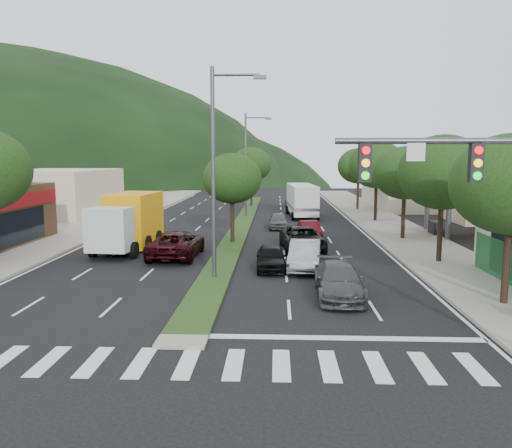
{
  "coord_description": "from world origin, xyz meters",
  "views": [
    {
      "loc": [
        2.98,
        -15.52,
        5.86
      ],
      "look_at": [
        1.84,
        12.34,
        2.11
      ],
      "focal_mm": 35.0,
      "sensor_mm": 36.0,
      "label": 1
    }
  ],
  "objects_px": {
    "tree_r_b": "(443,172)",
    "motorhome": "(302,200)",
    "car_queue_c": "(309,230)",
    "box_truck": "(130,223)",
    "tree_med_far": "(251,164)",
    "streetlight_near": "(217,163)",
    "suv_maroon": "(177,244)",
    "car_queue_b": "(339,281)",
    "sedan_silver": "(305,255)",
    "car_queue_a": "(271,258)",
    "tree_r_a": "(512,184)",
    "streetlight_mid": "(248,160)",
    "tree_med_near": "(232,179)",
    "tree_r_d": "(377,165)",
    "tree_r_e": "(359,166)",
    "car_queue_f": "(294,201)",
    "car_queue_e": "(278,221)",
    "traffic_signal": "(495,201)",
    "tree_r_c": "(405,173)",
    "car_queue_d": "(302,239)"
  },
  "relations": [
    {
      "from": "car_queue_d",
      "to": "car_queue_f",
      "type": "bearing_deg",
      "value": 84.09
    },
    {
      "from": "car_queue_a",
      "to": "tree_med_far",
      "type": "bearing_deg",
      "value": 92.09
    },
    {
      "from": "car_queue_a",
      "to": "car_queue_e",
      "type": "relative_size",
      "value": 0.99
    },
    {
      "from": "tree_med_far",
      "to": "sedan_silver",
      "type": "height_order",
      "value": "tree_med_far"
    },
    {
      "from": "tree_r_a",
      "to": "motorhome",
      "type": "xyz_separation_m",
      "value": [
        -6.5,
        29.71,
        -3.14
      ]
    },
    {
      "from": "car_queue_a",
      "to": "box_truck",
      "type": "bearing_deg",
      "value": 146.64
    },
    {
      "from": "tree_r_a",
      "to": "streetlight_mid",
      "type": "xyz_separation_m",
      "value": [
        -11.79,
        29.0,
        0.76
      ]
    },
    {
      "from": "tree_r_e",
      "to": "car_queue_f",
      "type": "relative_size",
      "value": 1.49
    },
    {
      "from": "tree_r_b",
      "to": "motorhome",
      "type": "relative_size",
      "value": 0.83
    },
    {
      "from": "streetlight_mid",
      "to": "car_queue_b",
      "type": "distance_m",
      "value": 28.82
    },
    {
      "from": "traffic_signal",
      "to": "suv_maroon",
      "type": "relative_size",
      "value": 1.23
    },
    {
      "from": "streetlight_near",
      "to": "car_queue_e",
      "type": "bearing_deg",
      "value": 80.38
    },
    {
      "from": "tree_r_d",
      "to": "box_truck",
      "type": "bearing_deg",
      "value": -141.72
    },
    {
      "from": "tree_r_c",
      "to": "streetlight_near",
      "type": "xyz_separation_m",
      "value": [
        -11.79,
        -12.0,
        0.84
      ]
    },
    {
      "from": "tree_r_a",
      "to": "tree_r_b",
      "type": "bearing_deg",
      "value": 90.0
    },
    {
      "from": "sedan_silver",
      "to": "car_queue_b",
      "type": "relative_size",
      "value": 0.95
    },
    {
      "from": "suv_maroon",
      "to": "car_queue_b",
      "type": "relative_size",
      "value": 1.2
    },
    {
      "from": "tree_med_far",
      "to": "motorhome",
      "type": "bearing_deg",
      "value": -61.87
    },
    {
      "from": "car_queue_c",
      "to": "box_truck",
      "type": "relative_size",
      "value": 0.52
    },
    {
      "from": "suv_maroon",
      "to": "tree_r_a",
      "type": "bearing_deg",
      "value": 149.46
    },
    {
      "from": "tree_r_e",
      "to": "car_queue_b",
      "type": "distance_m",
      "value": 35.7
    },
    {
      "from": "sedan_silver",
      "to": "car_queue_e",
      "type": "relative_size",
      "value": 1.18
    },
    {
      "from": "tree_r_a",
      "to": "suv_maroon",
      "type": "bearing_deg",
      "value": 148.17
    },
    {
      "from": "tree_r_e",
      "to": "streetlight_mid",
      "type": "distance_m",
      "value": 13.73
    },
    {
      "from": "tree_med_far",
      "to": "streetlight_mid",
      "type": "xyz_separation_m",
      "value": [
        0.21,
        -11.0,
        0.58
      ]
    },
    {
      "from": "tree_r_b",
      "to": "sedan_silver",
      "type": "bearing_deg",
      "value": -167.53
    },
    {
      "from": "tree_med_near",
      "to": "car_queue_e",
      "type": "xyz_separation_m",
      "value": [
        3.15,
        7.4,
        -3.78
      ]
    },
    {
      "from": "tree_med_near",
      "to": "car_queue_d",
      "type": "distance_m",
      "value": 6.46
    },
    {
      "from": "car_queue_b",
      "to": "motorhome",
      "type": "relative_size",
      "value": 0.57
    },
    {
      "from": "car_queue_b",
      "to": "car_queue_c",
      "type": "height_order",
      "value": "car_queue_b"
    },
    {
      "from": "suv_maroon",
      "to": "motorhome",
      "type": "bearing_deg",
      "value": -110.95
    },
    {
      "from": "tree_med_far",
      "to": "suv_maroon",
      "type": "distance_m",
      "value": 31.18
    },
    {
      "from": "tree_med_near",
      "to": "streetlight_mid",
      "type": "height_order",
      "value": "streetlight_mid"
    },
    {
      "from": "suv_maroon",
      "to": "car_queue_b",
      "type": "distance_m",
      "value": 11.77
    },
    {
      "from": "tree_r_d",
      "to": "tree_med_near",
      "type": "relative_size",
      "value": 1.19
    },
    {
      "from": "traffic_signal",
      "to": "streetlight_mid",
      "type": "xyz_separation_m",
      "value": [
        -8.82,
        34.54,
        0.94
      ]
    },
    {
      "from": "tree_r_a",
      "to": "box_truck",
      "type": "distance_m",
      "value": 21.89
    },
    {
      "from": "tree_med_near",
      "to": "car_queue_a",
      "type": "height_order",
      "value": "tree_med_near"
    },
    {
      "from": "car_queue_d",
      "to": "car_queue_b",
      "type": "bearing_deg",
      "value": -89.38
    },
    {
      "from": "tree_med_far",
      "to": "streetlight_near",
      "type": "relative_size",
      "value": 0.69
    },
    {
      "from": "streetlight_near",
      "to": "suv_maroon",
      "type": "bearing_deg",
      "value": 120.48
    },
    {
      "from": "tree_r_e",
      "to": "tree_r_d",
      "type": "bearing_deg",
      "value": -90.0
    },
    {
      "from": "tree_med_near",
      "to": "car_queue_f",
      "type": "relative_size",
      "value": 1.34
    },
    {
      "from": "tree_r_a",
      "to": "tree_r_d",
      "type": "height_order",
      "value": "tree_r_d"
    },
    {
      "from": "tree_r_a",
      "to": "car_queue_b",
      "type": "distance_m",
      "value": 7.66
    },
    {
      "from": "car_queue_a",
      "to": "motorhome",
      "type": "distance_m",
      "value": 23.78
    },
    {
      "from": "car_queue_a",
      "to": "car_queue_f",
      "type": "height_order",
      "value": "car_queue_f"
    },
    {
      "from": "tree_med_far",
      "to": "car_queue_a",
      "type": "xyz_separation_m",
      "value": [
        2.71,
        -33.88,
        -4.36
      ]
    },
    {
      "from": "suv_maroon",
      "to": "car_queue_a",
      "type": "distance_m",
      "value": 6.4
    },
    {
      "from": "tree_r_d",
      "to": "streetlight_near",
      "type": "relative_size",
      "value": 0.72
    }
  ]
}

